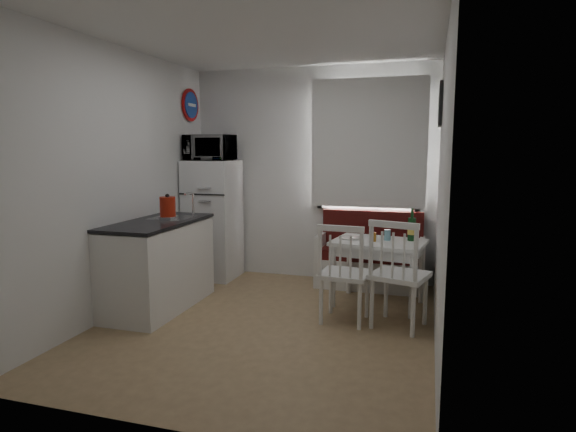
# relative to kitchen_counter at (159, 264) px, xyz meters

# --- Properties ---
(floor) EXTENTS (3.00, 3.50, 0.02)m
(floor) POSITION_rel_kitchen_counter_xyz_m (1.20, -0.16, -0.46)
(floor) COLOR #92754D
(floor) RESTS_ON ground
(ceiling) EXTENTS (3.00, 3.50, 0.02)m
(ceiling) POSITION_rel_kitchen_counter_xyz_m (1.20, -0.16, 2.14)
(ceiling) COLOR white
(ceiling) RESTS_ON wall_back
(wall_back) EXTENTS (3.00, 0.02, 2.60)m
(wall_back) POSITION_rel_kitchen_counter_xyz_m (1.20, 1.59, 0.84)
(wall_back) COLOR white
(wall_back) RESTS_ON floor
(wall_front) EXTENTS (3.00, 0.02, 2.60)m
(wall_front) POSITION_rel_kitchen_counter_xyz_m (1.20, -1.91, 0.84)
(wall_front) COLOR white
(wall_front) RESTS_ON floor
(wall_left) EXTENTS (0.02, 3.50, 2.60)m
(wall_left) POSITION_rel_kitchen_counter_xyz_m (-0.30, -0.16, 0.84)
(wall_left) COLOR white
(wall_left) RESTS_ON floor
(wall_right) EXTENTS (0.02, 3.50, 2.60)m
(wall_right) POSITION_rel_kitchen_counter_xyz_m (2.70, -0.16, 0.84)
(wall_right) COLOR white
(wall_right) RESTS_ON floor
(window) EXTENTS (1.22, 0.06, 1.47)m
(window) POSITION_rel_kitchen_counter_xyz_m (1.90, 1.56, 1.17)
(window) COLOR white
(window) RESTS_ON wall_back
(curtain) EXTENTS (1.35, 0.02, 1.50)m
(curtain) POSITION_rel_kitchen_counter_xyz_m (1.90, 1.49, 1.22)
(curtain) COLOR white
(curtain) RESTS_ON wall_back
(kitchen_counter) EXTENTS (0.62, 1.32, 1.16)m
(kitchen_counter) POSITION_rel_kitchen_counter_xyz_m (0.00, 0.00, 0.00)
(kitchen_counter) COLOR white
(kitchen_counter) RESTS_ON floor
(wall_sign) EXTENTS (0.03, 0.40, 0.40)m
(wall_sign) POSITION_rel_kitchen_counter_xyz_m (-0.27, 1.29, 1.69)
(wall_sign) COLOR navy
(wall_sign) RESTS_ON wall_left
(picture_frame) EXTENTS (0.04, 0.52, 0.42)m
(picture_frame) POSITION_rel_kitchen_counter_xyz_m (2.67, 0.94, 1.59)
(picture_frame) COLOR black
(picture_frame) RESTS_ON wall_right
(bench) EXTENTS (1.24, 0.48, 0.89)m
(bench) POSITION_rel_kitchen_counter_xyz_m (1.97, 1.35, -0.16)
(bench) COLOR white
(bench) RESTS_ON floor
(dining_table) EXTENTS (0.99, 0.77, 0.68)m
(dining_table) POSITION_rel_kitchen_counter_xyz_m (2.13, 0.72, 0.15)
(dining_table) COLOR white
(dining_table) RESTS_ON floor
(chair_left) EXTENTS (0.47, 0.45, 0.51)m
(chair_left) POSITION_rel_kitchen_counter_xyz_m (1.88, 0.05, 0.13)
(chair_left) COLOR white
(chair_left) RESTS_ON floor
(chair_right) EXTENTS (0.57, 0.56, 0.54)m
(chair_right) POSITION_rel_kitchen_counter_xyz_m (2.38, 0.04, 0.16)
(chair_right) COLOR white
(chair_right) RESTS_ON floor
(fridge) EXTENTS (0.59, 0.59, 1.47)m
(fridge) POSITION_rel_kitchen_counter_xyz_m (0.02, 1.24, 0.28)
(fridge) COLOR white
(fridge) RESTS_ON floor
(microwave) EXTENTS (0.56, 0.38, 0.31)m
(microwave) POSITION_rel_kitchen_counter_xyz_m (0.02, 1.19, 1.17)
(microwave) COLOR white
(microwave) RESTS_ON fridge
(kettle) EXTENTS (0.19, 0.19, 0.25)m
(kettle) POSITION_rel_kitchen_counter_xyz_m (0.05, 0.12, 0.57)
(kettle) COLOR #A81E0D
(kettle) RESTS_ON kitchen_counter
(wine_bottle) EXTENTS (0.08, 0.08, 0.33)m
(wine_bottle) POSITION_rel_kitchen_counter_xyz_m (2.45, 0.82, 0.39)
(wine_bottle) COLOR #15431C
(wine_bottle) RESTS_ON dining_table
(drinking_glass_orange) EXTENTS (0.05, 0.05, 0.09)m
(drinking_glass_orange) POSITION_rel_kitchen_counter_xyz_m (2.08, 0.67, 0.27)
(drinking_glass_orange) COLOR #C47C20
(drinking_glass_orange) RESTS_ON dining_table
(drinking_glass_blue) EXTENTS (0.07, 0.07, 0.11)m
(drinking_glass_blue) POSITION_rel_kitchen_counter_xyz_m (2.21, 0.77, 0.28)
(drinking_glass_blue) COLOR #78B9CC
(drinking_glass_blue) RESTS_ON dining_table
(plate) EXTENTS (0.23, 0.23, 0.02)m
(plate) POSITION_rel_kitchen_counter_xyz_m (1.83, 0.74, 0.23)
(plate) COLOR white
(plate) RESTS_ON dining_table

